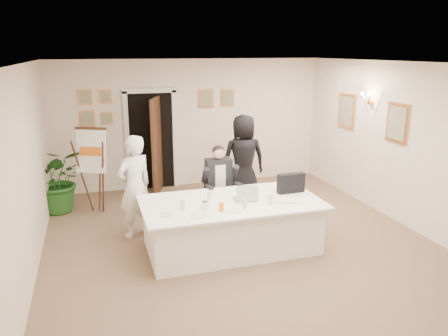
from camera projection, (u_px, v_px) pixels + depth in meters
floor at (243, 247)px, 6.84m from camera, size 7.00×7.00×0.00m
ceiling at (245, 63)px, 6.11m from camera, size 6.00×7.00×0.02m
wall_back at (191, 123)px, 9.71m from camera, size 6.00×0.10×2.80m
wall_front at (401, 270)px, 3.25m from camera, size 6.00×0.10×2.80m
wall_left at (25, 177)px, 5.63m from camera, size 0.10×7.00×2.80m
wall_right at (412, 147)px, 7.33m from camera, size 0.10×7.00×2.80m
doorway at (153, 143)px, 9.38m from camera, size 1.14×0.86×2.20m
pictures_back_wall at (154, 105)px, 9.33m from camera, size 3.40×0.06×0.80m
pictures_right_wall at (369, 117)px, 8.33m from camera, size 0.06×2.20×0.80m
wall_sconce at (368, 98)px, 8.22m from camera, size 0.20×0.30×0.24m
conference_table at (231, 225)px, 6.68m from camera, size 2.70×1.44×0.78m
seated_man at (219, 185)px, 7.60m from camera, size 0.68×0.72×1.42m
flip_chart at (95, 175)px, 8.09m from camera, size 0.58×0.46×1.61m
standing_man at (135, 187)px, 7.05m from camera, size 0.73×0.65×1.69m
standing_woman at (243, 159)px, 8.66m from camera, size 0.91×0.62×1.78m
potted_palm at (58, 180)px, 8.19m from camera, size 1.17×1.03×1.24m
laptop at (245, 191)px, 6.62m from camera, size 0.36×0.38×0.28m
laptop_bag at (291, 183)px, 6.95m from camera, size 0.45×0.15×0.31m
paper_stack at (287, 200)px, 6.58m from camera, size 0.38×0.32×0.03m
plate_left at (167, 215)px, 6.03m from camera, size 0.24×0.24×0.01m
plate_mid at (198, 216)px, 5.99m from camera, size 0.30×0.30×0.01m
plate_near at (234, 211)px, 6.16m from camera, size 0.25×0.25×0.01m
glass_a at (183, 205)px, 6.23m from camera, size 0.08×0.08×0.14m
glass_b at (245, 203)px, 6.29m from camera, size 0.07×0.07×0.14m
glass_c at (271, 200)px, 6.43m from camera, size 0.09×0.09×0.14m
glass_d at (209, 195)px, 6.65m from camera, size 0.07×0.07×0.14m
oj_glass at (221, 207)px, 6.16m from camera, size 0.08×0.08×0.13m
steel_jug at (205, 205)px, 6.25m from camera, size 0.11×0.11×0.11m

